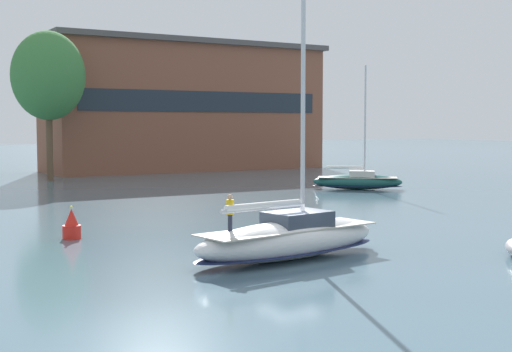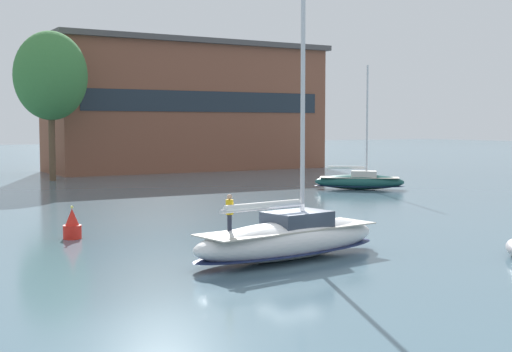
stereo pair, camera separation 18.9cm
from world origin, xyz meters
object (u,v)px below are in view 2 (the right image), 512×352
sailboat_moored_mid_channel (359,181)px  tree_shore_center (51,76)px  sailboat_main (289,238)px  channel_buoy (72,226)px

sailboat_moored_mid_channel → tree_shore_center: bearing=131.3°
sailboat_main → channel_buoy: bearing=122.9°
sailboat_main → channel_buoy: 12.95m
sailboat_moored_mid_channel → channel_buoy: 35.67m
sailboat_moored_mid_channel → channel_buoy: sailboat_moored_mid_channel is taller
tree_shore_center → sailboat_main: bearing=-92.8°
tree_shore_center → sailboat_moored_mid_channel: 35.90m
tree_shore_center → sailboat_main: tree_shore_center is taller
sailboat_main → sailboat_moored_mid_channel: size_ratio=1.23×
sailboat_main → channel_buoy: size_ratio=8.01×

